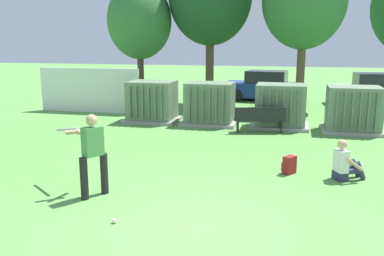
{
  "coord_description": "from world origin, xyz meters",
  "views": [
    {
      "loc": [
        1.42,
        -6.55,
        3.18
      ],
      "look_at": [
        -0.98,
        3.5,
        1.0
      ],
      "focal_mm": 38.57,
      "sensor_mm": 36.0,
      "label": 1
    }
  ],
  "objects_px": {
    "batter": "(92,151)",
    "backpack": "(289,165)",
    "transformer_east": "(353,110)",
    "park_bench": "(260,118)",
    "sports_ball": "(114,221)",
    "seated_spectator": "(345,164)",
    "parked_car_leftmost": "(264,87)",
    "transformer_mid_west": "(210,104)",
    "transformer_west": "(152,102)",
    "parked_car_left_of_center": "(374,90)",
    "transformer_mid_east": "(281,106)"
  },
  "relations": [
    {
      "from": "transformer_mid_west",
      "to": "batter",
      "type": "height_order",
      "value": "batter"
    },
    {
      "from": "batter",
      "to": "transformer_east",
      "type": "bearing_deg",
      "value": 52.25
    },
    {
      "from": "parked_car_leftmost",
      "to": "transformer_mid_east",
      "type": "bearing_deg",
      "value": -81.45
    },
    {
      "from": "transformer_mid_west",
      "to": "parked_car_leftmost",
      "type": "bearing_deg",
      "value": 77.13
    },
    {
      "from": "transformer_mid_east",
      "to": "park_bench",
      "type": "relative_size",
      "value": 1.14
    },
    {
      "from": "transformer_mid_east",
      "to": "parked_car_leftmost",
      "type": "xyz_separation_m",
      "value": [
        -1.07,
        7.1,
        -0.04
      ]
    },
    {
      "from": "transformer_west",
      "to": "parked_car_left_of_center",
      "type": "xyz_separation_m",
      "value": [
        9.52,
        6.65,
        -0.04
      ]
    },
    {
      "from": "backpack",
      "to": "parked_car_leftmost",
      "type": "distance_m",
      "value": 12.87
    },
    {
      "from": "transformer_west",
      "to": "parked_car_leftmost",
      "type": "bearing_deg",
      "value": 60.68
    },
    {
      "from": "transformer_mid_west",
      "to": "transformer_mid_east",
      "type": "relative_size",
      "value": 1.0
    },
    {
      "from": "parked_car_left_of_center",
      "to": "sports_ball",
      "type": "bearing_deg",
      "value": -113.94
    },
    {
      "from": "transformer_west",
      "to": "batter",
      "type": "bearing_deg",
      "value": -79.78
    },
    {
      "from": "seated_spectator",
      "to": "transformer_mid_west",
      "type": "bearing_deg",
      "value": 126.73
    },
    {
      "from": "transformer_east",
      "to": "sports_ball",
      "type": "distance_m",
      "value": 10.47
    },
    {
      "from": "batter",
      "to": "parked_car_leftmost",
      "type": "xyz_separation_m",
      "value": [
        2.53,
        15.25,
        -0.22
      ]
    },
    {
      "from": "transformer_east",
      "to": "seated_spectator",
      "type": "height_order",
      "value": "transformer_east"
    },
    {
      "from": "transformer_mid_east",
      "to": "seated_spectator",
      "type": "distance_m",
      "value": 6.08
    },
    {
      "from": "park_bench",
      "to": "sports_ball",
      "type": "bearing_deg",
      "value": -103.42
    },
    {
      "from": "parked_car_leftmost",
      "to": "parked_car_left_of_center",
      "type": "relative_size",
      "value": 1.01
    },
    {
      "from": "transformer_mid_west",
      "to": "transformer_mid_east",
      "type": "distance_m",
      "value": 2.69
    },
    {
      "from": "batter",
      "to": "sports_ball",
      "type": "relative_size",
      "value": 19.33
    },
    {
      "from": "batter",
      "to": "seated_spectator",
      "type": "xyz_separation_m",
      "value": [
        5.24,
        2.31,
        -0.6
      ]
    },
    {
      "from": "transformer_mid_west",
      "to": "backpack",
      "type": "distance_m",
      "value": 6.46
    },
    {
      "from": "backpack",
      "to": "transformer_east",
      "type": "bearing_deg",
      "value": 68.48
    },
    {
      "from": "batter",
      "to": "transformer_mid_west",
      "type": "bearing_deg",
      "value": 83.63
    },
    {
      "from": "backpack",
      "to": "parked_car_left_of_center",
      "type": "bearing_deg",
      "value": 71.71
    },
    {
      "from": "seated_spectator",
      "to": "parked_car_left_of_center",
      "type": "height_order",
      "value": "parked_car_left_of_center"
    },
    {
      "from": "transformer_west",
      "to": "park_bench",
      "type": "height_order",
      "value": "transformer_west"
    },
    {
      "from": "transformer_east",
      "to": "park_bench",
      "type": "distance_m",
      "value": 3.36
    },
    {
      "from": "batter",
      "to": "parked_car_leftmost",
      "type": "distance_m",
      "value": 15.46
    },
    {
      "from": "transformer_west",
      "to": "seated_spectator",
      "type": "bearing_deg",
      "value": -40.93
    },
    {
      "from": "transformer_west",
      "to": "sports_ball",
      "type": "bearing_deg",
      "value": -75.26
    },
    {
      "from": "parked_car_left_of_center",
      "to": "transformer_east",
      "type": "bearing_deg",
      "value": -105.63
    },
    {
      "from": "sports_ball",
      "to": "parked_car_leftmost",
      "type": "xyz_separation_m",
      "value": [
        1.56,
        16.41,
        0.71
      ]
    },
    {
      "from": "batter",
      "to": "park_bench",
      "type": "bearing_deg",
      "value": 67.3
    },
    {
      "from": "transformer_mid_east",
      "to": "transformer_east",
      "type": "relative_size",
      "value": 1.0
    },
    {
      "from": "parked_car_leftmost",
      "to": "sports_ball",
      "type": "bearing_deg",
      "value": -95.42
    },
    {
      "from": "sports_ball",
      "to": "parked_car_leftmost",
      "type": "relative_size",
      "value": 0.02
    },
    {
      "from": "parked_car_leftmost",
      "to": "parked_car_left_of_center",
      "type": "height_order",
      "value": "same"
    },
    {
      "from": "park_bench",
      "to": "parked_car_left_of_center",
      "type": "distance_m",
      "value": 9.33
    },
    {
      "from": "park_bench",
      "to": "transformer_east",
      "type": "bearing_deg",
      "value": 16.32
    },
    {
      "from": "transformer_mid_west",
      "to": "parked_car_leftmost",
      "type": "xyz_separation_m",
      "value": [
        1.63,
        7.13,
        -0.04
      ]
    },
    {
      "from": "transformer_mid_west",
      "to": "transformer_west",
      "type": "bearing_deg",
      "value": 179.87
    },
    {
      "from": "transformer_west",
      "to": "sports_ball",
      "type": "height_order",
      "value": "transformer_west"
    },
    {
      "from": "batter",
      "to": "backpack",
      "type": "bearing_deg",
      "value": 31.75
    },
    {
      "from": "seated_spectator",
      "to": "parked_car_leftmost",
      "type": "relative_size",
      "value": 0.22
    },
    {
      "from": "transformer_mid_east",
      "to": "transformer_east",
      "type": "bearing_deg",
      "value": -5.01
    },
    {
      "from": "transformer_west",
      "to": "parked_car_left_of_center",
      "type": "distance_m",
      "value": 11.61
    },
    {
      "from": "transformer_mid_west",
      "to": "sports_ball",
      "type": "bearing_deg",
      "value": -89.56
    },
    {
      "from": "parked_car_leftmost",
      "to": "transformer_east",
      "type": "bearing_deg",
      "value": -63.8
    }
  ]
}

